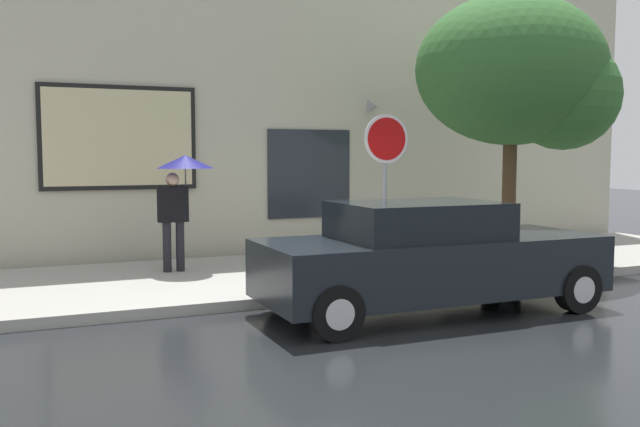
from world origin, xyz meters
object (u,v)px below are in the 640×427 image
stop_sign (386,163)px  pedestrian_with_umbrella (181,180)px  street_tree (523,76)px  parked_car (430,258)px

stop_sign → pedestrian_with_umbrella: bearing=146.0°
street_tree → stop_sign: 3.35m
street_tree → stop_sign: (-2.95, -0.41, -1.52)m
pedestrian_with_umbrella → stop_sign: stop_sign is taller
parked_car → street_tree: 4.79m
street_tree → stop_sign: street_tree is taller
pedestrian_with_umbrella → street_tree: bearing=-14.5°
parked_car → street_tree: bearing=33.8°
parked_car → stop_sign: bearing=80.3°
parked_car → stop_sign: stop_sign is taller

